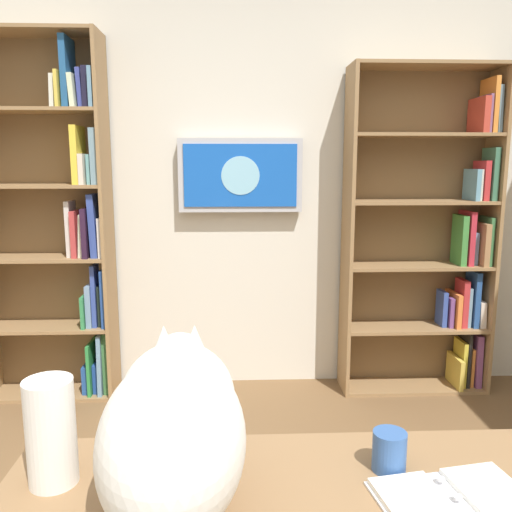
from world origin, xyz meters
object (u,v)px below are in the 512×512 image
object	(u,v)px
open_binder	(456,501)
coffee_mug	(388,451)
bookshelf_left	(434,239)
wall_mounted_tv	(240,175)
paper_towel_roll	(50,432)
cat	(173,426)
bookshelf_right	(60,223)

from	to	relation	value
open_binder	coffee_mug	distance (m)	0.18
bookshelf_left	wall_mounted_tv	xyz separation A→B (m)	(1.22, -0.08, 0.40)
open_binder	paper_towel_roll	distance (m)	0.90
cat	coffee_mug	bearing A→B (deg)	-168.22
paper_towel_roll	open_binder	bearing A→B (deg)	172.41
wall_mounted_tv	cat	xyz separation A→B (m)	(0.17, 2.28, -0.47)
bookshelf_right	paper_towel_roll	bearing A→B (deg)	106.86
cat	open_binder	xyz separation A→B (m)	(-0.60, 0.03, -0.17)
wall_mounted_tv	coffee_mug	bearing A→B (deg)	98.42
open_binder	paper_towel_roll	world-z (taller)	paper_towel_roll
bookshelf_left	bookshelf_right	bearing A→B (deg)	0.04
wall_mounted_tv	coffee_mug	size ratio (longest dim) A/B	8.00
bookshelf_left	bookshelf_right	size ratio (longest dim) A/B	0.92
paper_towel_roll	bookshelf_right	bearing A→B (deg)	-73.14
bookshelf_right	wall_mounted_tv	distance (m)	1.13
cat	coffee_mug	world-z (taller)	cat
wall_mounted_tv	open_binder	distance (m)	2.44
open_binder	coffee_mug	world-z (taller)	coffee_mug
bookshelf_right	wall_mounted_tv	size ratio (longest dim) A/B	2.86
bookshelf_right	paper_towel_roll	xyz separation A→B (m)	(-0.64, 2.11, -0.24)
wall_mounted_tv	cat	distance (m)	2.33
coffee_mug	cat	bearing A→B (deg)	11.78
bookshelf_left	bookshelf_right	xyz separation A→B (m)	(2.31, 0.00, 0.11)
bookshelf_right	coffee_mug	bearing A→B (deg)	124.10
cat	open_binder	bearing A→B (deg)	176.97
open_binder	coffee_mug	size ratio (longest dim) A/B	3.77
cat	coffee_mug	size ratio (longest dim) A/B	6.26
cat	open_binder	distance (m)	0.62
bookshelf_right	coffee_mug	world-z (taller)	bookshelf_right
bookshelf_left	paper_towel_roll	distance (m)	2.70
bookshelf_right	paper_towel_roll	world-z (taller)	bookshelf_right
bookshelf_left	paper_towel_roll	bearing A→B (deg)	51.64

